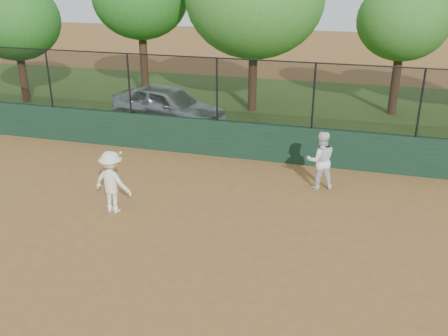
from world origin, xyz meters
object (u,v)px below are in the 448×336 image
(player_main, at_px, (112,182))
(tree_3, at_px, (403,21))
(parked_car, at_px, (168,106))
(player_second, at_px, (321,160))
(tree_0, at_px, (15,21))

(player_main, distance_m, tree_3, 13.56)
(parked_car, relative_size, player_main, 2.64)
(parked_car, height_order, player_second, player_second)
(player_main, xyz_separation_m, tree_0, (-8.94, 8.79, 2.76))
(player_second, distance_m, tree_0, 15.27)
(parked_car, height_order, tree_0, tree_0)
(parked_car, xyz_separation_m, tree_0, (-7.62, 1.67, 2.78))
(parked_car, bearing_deg, tree_0, 93.43)
(tree_3, bearing_deg, tree_0, -171.40)
(tree_3, bearing_deg, player_second, -104.66)
(parked_car, bearing_deg, tree_3, -48.18)
(player_main, xyz_separation_m, tree_3, (7.04, 11.21, 2.93))
(tree_0, relative_size, tree_3, 0.99)
(player_second, distance_m, tree_3, 9.12)
(parked_car, distance_m, player_second, 7.52)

